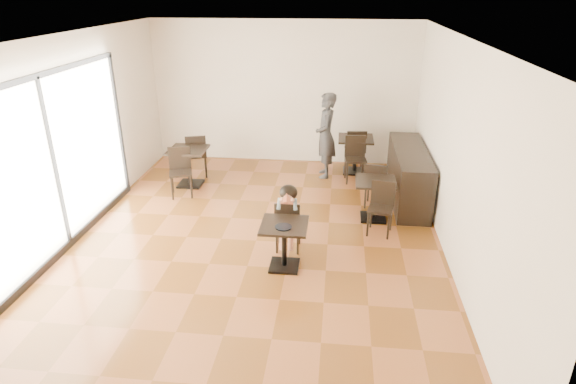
# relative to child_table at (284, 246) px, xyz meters

# --- Properties ---
(floor) EXTENTS (6.00, 8.00, 0.01)m
(floor) POSITION_rel_child_table_xyz_m (-0.55, 0.74, -0.36)
(floor) COLOR brown
(floor) RESTS_ON ground
(ceiling) EXTENTS (6.00, 8.00, 0.01)m
(ceiling) POSITION_rel_child_table_xyz_m (-0.55, 0.74, 2.84)
(ceiling) COLOR white
(ceiling) RESTS_ON floor
(wall_back) EXTENTS (6.00, 0.01, 3.20)m
(wall_back) POSITION_rel_child_table_xyz_m (-0.55, 4.74, 1.24)
(wall_back) COLOR white
(wall_back) RESTS_ON floor
(wall_front) EXTENTS (6.00, 0.01, 3.20)m
(wall_front) POSITION_rel_child_table_xyz_m (-0.55, -3.26, 1.24)
(wall_front) COLOR white
(wall_front) RESTS_ON floor
(wall_left) EXTENTS (0.01, 8.00, 3.20)m
(wall_left) POSITION_rel_child_table_xyz_m (-3.55, 0.74, 1.24)
(wall_left) COLOR white
(wall_left) RESTS_ON floor
(wall_right) EXTENTS (0.01, 8.00, 3.20)m
(wall_right) POSITION_rel_child_table_xyz_m (2.45, 0.74, 1.24)
(wall_right) COLOR white
(wall_right) RESTS_ON floor
(storefront_window) EXTENTS (0.04, 4.50, 2.60)m
(storefront_window) POSITION_rel_child_table_xyz_m (-3.52, 0.24, 1.04)
(storefront_window) COLOR white
(storefront_window) RESTS_ON floor
(child_table) EXTENTS (0.67, 0.67, 0.71)m
(child_table) POSITION_rel_child_table_xyz_m (0.00, 0.00, 0.00)
(child_table) COLOR black
(child_table) RESTS_ON floor
(child_chair) EXTENTS (0.38, 0.38, 0.86)m
(child_chair) POSITION_rel_child_table_xyz_m (0.00, 0.55, 0.07)
(child_chair) COLOR black
(child_chair) RESTS_ON floor
(child) EXTENTS (0.38, 0.54, 1.08)m
(child) POSITION_rel_child_table_xyz_m (0.00, 0.55, 0.18)
(child) COLOR gray
(child) RESTS_ON child_chair
(plate) EXTENTS (0.24, 0.24, 0.01)m
(plate) POSITION_rel_child_table_xyz_m (0.00, -0.10, 0.36)
(plate) COLOR black
(plate) RESTS_ON child_table
(pizza_slice) EXTENTS (0.25, 0.19, 0.06)m
(pizza_slice) POSITION_rel_child_table_xyz_m (0.00, 0.36, 0.58)
(pizza_slice) COLOR tan
(pizza_slice) RESTS_ON child
(adult_patron) EXTENTS (0.50, 0.71, 1.83)m
(adult_patron) POSITION_rel_child_table_xyz_m (0.45, 3.80, 0.56)
(adult_patron) COLOR #36373C
(adult_patron) RESTS_ON floor
(cafe_table_mid) EXTENTS (0.83, 0.83, 0.74)m
(cafe_table_mid) POSITION_rel_child_table_xyz_m (1.40, 1.77, 0.01)
(cafe_table_mid) COLOR black
(cafe_table_mid) RESTS_ON floor
(cafe_table_left) EXTENTS (0.94, 0.94, 0.79)m
(cafe_table_left) POSITION_rel_child_table_xyz_m (-2.33, 2.96, 0.04)
(cafe_table_left) COLOR black
(cafe_table_left) RESTS_ON floor
(cafe_table_back) EXTENTS (0.83, 0.83, 0.80)m
(cafe_table_back) POSITION_rel_child_table_xyz_m (1.10, 4.10, 0.04)
(cafe_table_back) COLOR black
(cafe_table_back) RESTS_ON floor
(chair_mid_a) EXTENTS (0.47, 0.47, 0.88)m
(chair_mid_a) POSITION_rel_child_table_xyz_m (1.47, 2.32, 0.09)
(chair_mid_a) COLOR black
(chair_mid_a) RESTS_ON floor
(chair_mid_b) EXTENTS (0.47, 0.47, 0.88)m
(chair_mid_b) POSITION_rel_child_table_xyz_m (1.47, 1.22, 0.09)
(chair_mid_b) COLOR black
(chair_mid_b) RESTS_ON floor
(chair_left_a) EXTENTS (0.54, 0.54, 0.95)m
(chair_left_a) POSITION_rel_child_table_xyz_m (-2.33, 3.51, 0.12)
(chair_left_a) COLOR black
(chair_left_a) RESTS_ON floor
(chair_left_b) EXTENTS (0.54, 0.54, 0.95)m
(chair_left_b) POSITION_rel_child_table_xyz_m (-2.33, 2.41, 0.12)
(chair_left_b) COLOR black
(chair_left_b) RESTS_ON floor
(chair_back_a) EXTENTS (0.47, 0.47, 0.96)m
(chair_back_a) POSITION_rel_child_table_xyz_m (1.10, 4.24, 0.12)
(chair_back_a) COLOR black
(chair_back_a) RESTS_ON floor
(chair_back_b) EXTENTS (0.47, 0.47, 0.96)m
(chair_back_b) POSITION_rel_child_table_xyz_m (1.10, 3.55, 0.12)
(chair_back_b) COLOR black
(chair_back_b) RESTS_ON floor
(service_counter) EXTENTS (0.60, 2.40, 1.00)m
(service_counter) POSITION_rel_child_table_xyz_m (2.10, 2.74, 0.14)
(service_counter) COLOR black
(service_counter) RESTS_ON floor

